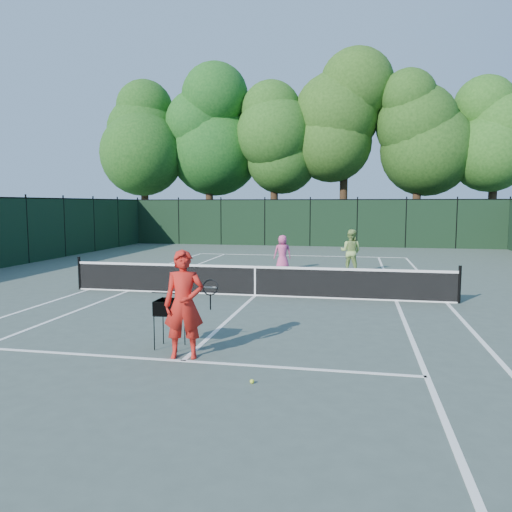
% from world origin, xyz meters
% --- Properties ---
extents(ground, '(90.00, 90.00, 0.00)m').
position_xyz_m(ground, '(0.00, 0.00, 0.00)').
color(ground, '#414F47').
rests_on(ground, ground).
extents(sideline_doubles_left, '(0.10, 23.77, 0.01)m').
position_xyz_m(sideline_doubles_left, '(-5.49, 0.00, 0.00)').
color(sideline_doubles_left, white).
rests_on(sideline_doubles_left, ground).
extents(sideline_doubles_right, '(0.10, 23.77, 0.01)m').
position_xyz_m(sideline_doubles_right, '(5.49, 0.00, 0.00)').
color(sideline_doubles_right, white).
rests_on(sideline_doubles_right, ground).
extents(sideline_singles_left, '(0.10, 23.77, 0.01)m').
position_xyz_m(sideline_singles_left, '(-4.12, 0.00, 0.00)').
color(sideline_singles_left, white).
rests_on(sideline_singles_left, ground).
extents(sideline_singles_right, '(0.10, 23.77, 0.01)m').
position_xyz_m(sideline_singles_right, '(4.12, 0.00, 0.00)').
color(sideline_singles_right, white).
rests_on(sideline_singles_right, ground).
extents(baseline_far, '(10.97, 0.10, 0.01)m').
position_xyz_m(baseline_far, '(0.00, 11.88, 0.00)').
color(baseline_far, white).
rests_on(baseline_far, ground).
extents(service_line_near, '(8.23, 0.10, 0.01)m').
position_xyz_m(service_line_near, '(0.00, -6.40, 0.00)').
color(service_line_near, white).
rests_on(service_line_near, ground).
extents(service_line_far, '(8.23, 0.10, 0.01)m').
position_xyz_m(service_line_far, '(0.00, 6.40, 0.00)').
color(service_line_far, white).
rests_on(service_line_far, ground).
extents(center_service_line, '(0.10, 12.80, 0.01)m').
position_xyz_m(center_service_line, '(0.00, 0.00, 0.00)').
color(center_service_line, white).
rests_on(center_service_line, ground).
extents(tennis_net, '(11.69, 0.09, 1.06)m').
position_xyz_m(tennis_net, '(0.00, 0.00, 0.48)').
color(tennis_net, black).
rests_on(tennis_net, ground).
extents(fence_far, '(24.00, 0.05, 3.00)m').
position_xyz_m(fence_far, '(0.00, 18.00, 1.50)').
color(fence_far, black).
rests_on(fence_far, ground).
extents(tree_0, '(6.40, 6.40, 13.14)m').
position_xyz_m(tree_0, '(-13.00, 21.50, 8.16)').
color(tree_0, black).
rests_on(tree_0, ground).
extents(tree_1, '(6.80, 6.80, 13.98)m').
position_xyz_m(tree_1, '(-8.00, 22.00, 8.69)').
color(tree_1, black).
rests_on(tree_1, ground).
extents(tree_2, '(6.00, 6.00, 12.40)m').
position_xyz_m(tree_2, '(-3.00, 21.80, 7.73)').
color(tree_2, black).
rests_on(tree_2, ground).
extents(tree_3, '(7.00, 7.00, 14.45)m').
position_xyz_m(tree_3, '(2.00, 22.30, 9.01)').
color(tree_3, black).
rests_on(tree_3, ground).
extents(tree_4, '(6.20, 6.20, 12.97)m').
position_xyz_m(tree_4, '(7.00, 21.60, 8.14)').
color(tree_4, black).
rests_on(tree_4, ground).
extents(tree_5, '(5.80, 5.80, 12.23)m').
position_xyz_m(tree_5, '(12.00, 22.10, 7.71)').
color(tree_5, black).
rests_on(tree_5, ground).
extents(coach, '(0.91, 0.80, 1.95)m').
position_xyz_m(coach, '(-0.04, -6.19, 0.98)').
color(coach, red).
rests_on(coach, ground).
extents(player_pink, '(0.83, 0.67, 1.47)m').
position_xyz_m(player_pink, '(-0.04, 5.94, 0.74)').
color(player_pink, '#C8467E').
rests_on(player_pink, ground).
extents(player_green, '(1.00, 0.87, 1.76)m').
position_xyz_m(player_green, '(2.76, 5.47, 0.88)').
color(player_green, '#8FB55A').
rests_on(player_green, ground).
extents(ball_hopper, '(0.53, 0.53, 0.93)m').
position_xyz_m(ball_hopper, '(-0.53, -5.66, 0.79)').
color(ball_hopper, black).
rests_on(ball_hopper, ground).
extents(loose_ball_near_cart, '(0.07, 0.07, 0.07)m').
position_xyz_m(loose_ball_near_cart, '(1.42, -7.24, 0.03)').
color(loose_ball_near_cart, '#D4F031').
rests_on(loose_ball_near_cart, ground).
extents(loose_ball_midcourt, '(0.07, 0.07, 0.07)m').
position_xyz_m(loose_ball_midcourt, '(-1.24, -3.09, 0.03)').
color(loose_ball_midcourt, '#D0E72F').
rests_on(loose_ball_midcourt, ground).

